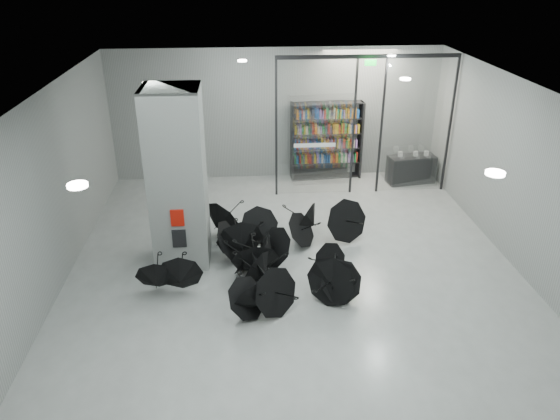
{
  "coord_description": "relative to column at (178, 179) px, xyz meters",
  "views": [
    {
      "loc": [
        -1.09,
        -8.81,
        6.36
      ],
      "look_at": [
        -0.3,
        1.5,
        1.4
      ],
      "focal_mm": 33.95,
      "sensor_mm": 36.0,
      "label": 1
    }
  ],
  "objects": [
    {
      "name": "umbrella_cluster",
      "position": [
        1.97,
        -0.81,
        -1.69
      ],
      "size": [
        5.42,
        4.53,
        1.3
      ],
      "color": "black",
      "rests_on": "ground"
    },
    {
      "name": "glass_partition",
      "position": [
        4.89,
        3.5,
        0.18
      ],
      "size": [
        5.06,
        0.08,
        4.0
      ],
      "color": "silver",
      "rests_on": "ground"
    },
    {
      "name": "bookshelf",
      "position": [
        4.04,
        4.75,
        -0.8
      ],
      "size": [
        2.22,
        0.64,
        2.41
      ],
      "primitive_type": null,
      "rotation": [
        0.0,
        0.0,
        0.09
      ],
      "color": "black",
      "rests_on": "ground"
    },
    {
      "name": "info_panel",
      "position": [
        0.0,
        -0.62,
        -1.15
      ],
      "size": [
        0.3,
        0.03,
        0.42
      ],
      "primitive_type": "cube",
      "color": "black",
      "rests_on": "column"
    },
    {
      "name": "shop_counter",
      "position": [
        6.61,
        4.12,
        -1.57
      ],
      "size": [
        1.5,
        0.79,
        0.86
      ],
      "primitive_type": "cube",
      "rotation": [
        0.0,
        0.0,
        0.15
      ],
      "color": "black",
      "rests_on": "ground"
    },
    {
      "name": "fire_cabinet",
      "position": [
        0.0,
        -0.62,
        -0.65
      ],
      "size": [
        0.28,
        0.04,
        0.38
      ],
      "primitive_type": "cube",
      "color": "#A50A07",
      "rests_on": "column"
    },
    {
      "name": "room",
      "position": [
        2.5,
        -2.0,
        0.84
      ],
      "size": [
        14.0,
        14.02,
        4.01
      ],
      "color": "gray",
      "rests_on": "ground"
    },
    {
      "name": "exit_sign",
      "position": [
        4.9,
        3.3,
        1.82
      ],
      "size": [
        0.3,
        0.06,
        0.15
      ],
      "primitive_type": "cube",
      "color": "#0CE533",
      "rests_on": "room"
    },
    {
      "name": "column",
      "position": [
        0.0,
        0.0,
        0.0
      ],
      "size": [
        1.2,
        1.2,
        4.0
      ],
      "primitive_type": "cube",
      "color": "slate",
      "rests_on": "ground"
    }
  ]
}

